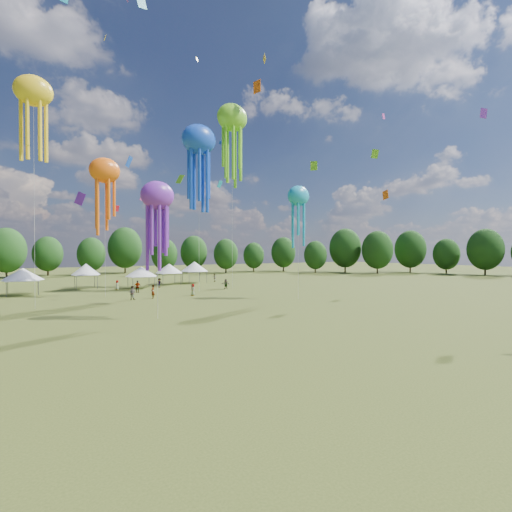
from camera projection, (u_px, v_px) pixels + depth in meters
ground at (431, 371)px, 19.61m from camera, size 300.00×300.00×0.00m
spectator_near at (132, 293)px, 48.05m from camera, size 1.14×1.10×1.85m
spectators_far at (179, 284)px, 61.37m from camera, size 21.29×21.22×1.86m
festival_tents at (130, 270)px, 64.93m from camera, size 34.67×11.46×4.31m
show_kites at (190, 153)px, 54.69m from camera, size 34.23×25.15×31.92m
small_kites at (191, 104)px, 55.78m from camera, size 75.20×63.37×45.33m
treeline at (119, 251)px, 70.83m from camera, size 201.57×95.24×13.43m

